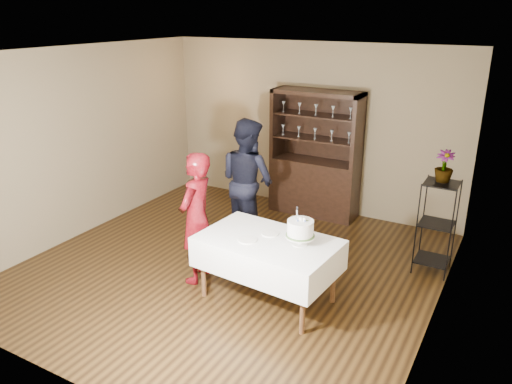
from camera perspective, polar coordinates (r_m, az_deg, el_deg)
floor at (r=6.56m, az=-2.92°, el=-8.60°), size 5.00×5.00×0.00m
ceiling at (r=5.77m, az=-3.41°, el=15.63°), size 5.00×5.00×0.00m
back_wall at (r=8.17m, az=6.31°, el=7.31°), size 5.00×0.02×2.70m
wall_left at (r=7.62m, az=-19.34°, el=5.33°), size 0.02×5.00×2.70m
wall_right at (r=5.21m, az=20.84°, el=-1.49°), size 0.02×5.00×2.70m
china_hutch at (r=8.06m, az=6.73°, el=2.04°), size 1.40×0.48×2.00m
plant_etagere at (r=6.59m, az=19.94°, el=-3.41°), size 0.42×0.42×1.20m
cake_table at (r=5.62m, az=1.37°, el=-7.06°), size 1.59×1.06×0.76m
woman at (r=5.99m, az=-6.84°, el=-2.99°), size 0.45×0.63×1.62m
man at (r=7.01m, az=-0.99°, el=1.32°), size 1.02×0.90×1.78m
cake at (r=5.37m, az=5.09°, el=-4.29°), size 0.37×0.37×0.44m
plate_near at (r=5.51m, az=-0.97°, el=-5.49°), size 0.27×0.27×0.01m
plate_far at (r=5.66m, az=1.62°, el=-4.78°), size 0.20×0.20×0.01m
potted_plant at (r=6.40m, az=20.72°, el=2.77°), size 0.24×0.24×0.39m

